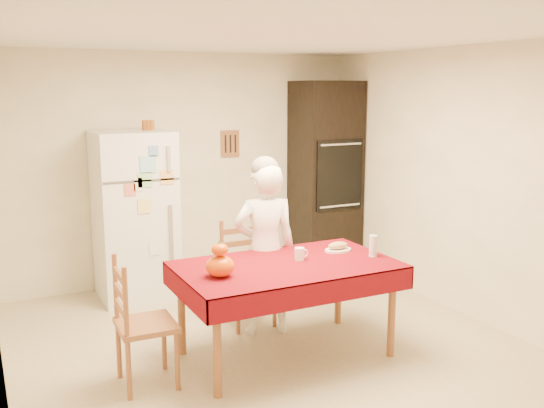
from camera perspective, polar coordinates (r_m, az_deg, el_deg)
floor at (r=5.07m, az=0.33°, el=-13.80°), size 4.50×4.50×0.00m
room_shell at (r=4.64m, az=0.35°, el=4.76°), size 4.02×4.52×2.51m
refrigerator at (r=6.29m, az=-12.79°, el=-1.04°), size 0.75×0.74×1.70m
oven_cabinet at (r=7.16m, az=5.04°, el=2.64°), size 0.70×0.62×2.20m
dining_table at (r=4.78m, az=1.36°, el=-6.44°), size 1.70×1.00×0.76m
chair_far at (r=5.52m, az=-2.56°, el=-6.09°), size 0.43×0.41×0.95m
chair_left at (r=4.46m, az=-12.60°, el=-10.50°), size 0.41×0.43×0.95m
seated_woman at (r=5.21m, az=-0.65°, el=-4.33°), size 0.62×0.48×1.50m
coffee_mug at (r=4.85m, az=2.60°, el=-4.72°), size 0.08×0.08×0.10m
pumpkin_lower at (r=4.44m, az=-4.91°, el=-5.85°), size 0.21×0.21×0.16m
pumpkin_upper at (r=4.40m, az=-4.94°, el=-4.28°), size 0.12×0.12×0.09m
wine_glass at (r=5.01m, az=9.50°, el=-3.91°), size 0.07×0.07×0.18m
bread_plate at (r=5.15m, az=6.22°, el=-4.33°), size 0.24×0.24×0.02m
bread_loaf at (r=5.14m, az=6.23°, el=-3.90°), size 0.18×0.10×0.06m
spice_jar_left at (r=6.26m, az=-11.92°, el=7.27°), size 0.05×0.05×0.10m
spice_jar_mid at (r=6.26m, az=-11.59°, el=7.28°), size 0.05×0.05×0.10m
spice_jar_right at (r=6.28m, az=-11.23°, el=7.30°), size 0.05×0.05×0.10m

